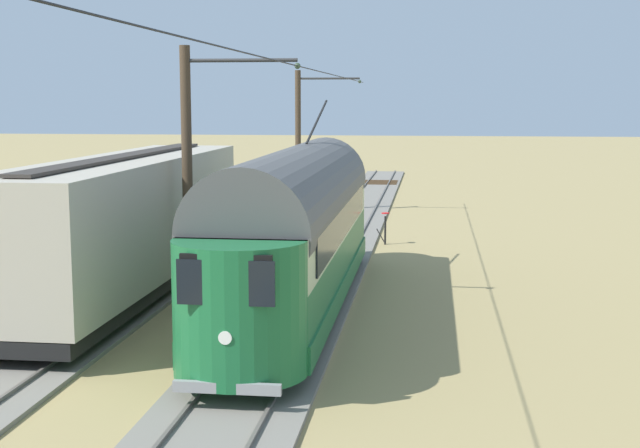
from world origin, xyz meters
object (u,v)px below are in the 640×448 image
object	(u,v)px
boxcar_adjacent	(126,222)
track_end_bumper	(257,206)
vintage_streetcar	(296,227)
spare_tie_stack	(155,227)
catenary_pole_mid_near	(191,171)
switch_stand	(385,227)
catenary_pole_foreground	(300,139)

from	to	relation	value
boxcar_adjacent	track_end_bumper	bearing A→B (deg)	-90.01
vintage_streetcar	spare_tie_stack	distance (m)	15.09
catenary_pole_mid_near	switch_stand	size ratio (longest dim) A/B	5.63
vintage_streetcar	catenary_pole_foreground	distance (m)	20.20
vintage_streetcar	boxcar_adjacent	size ratio (longest dim) A/B	1.11
vintage_streetcar	switch_stand	distance (m)	11.28
catenary_pole_mid_near	spare_tie_stack	size ratio (longest dim) A/B	2.90
vintage_streetcar	catenary_pole_foreground	bearing A→B (deg)	-81.73
spare_tie_stack	track_end_bumper	xyz separation A→B (m)	(-3.01, -6.58, 0.13)
catenary_pole_mid_near	switch_stand	distance (m)	11.95
catenary_pole_mid_near	switch_stand	xyz separation A→B (m)	(-4.64, -10.61, -2.96)
catenary_pole_foreground	track_end_bumper	distance (m)	3.90
boxcar_adjacent	catenary_pole_mid_near	size ratio (longest dim) A/B	2.04
catenary_pole_mid_near	vintage_streetcar	bearing A→B (deg)	171.62
catenary_pole_mid_near	spare_tie_stack	world-z (taller)	catenary_pole_mid_near
catenary_pole_foreground	switch_stand	xyz separation A→B (m)	(-4.64, 8.90, -2.96)
boxcar_adjacent	switch_stand	xyz separation A→B (m)	(-6.68, -10.09, -1.46)
boxcar_adjacent	catenary_pole_foreground	world-z (taller)	catenary_pole_foreground
vintage_streetcar	track_end_bumper	world-z (taller)	vintage_streetcar
switch_stand	spare_tie_stack	xyz separation A→B (m)	(9.68, -1.65, -0.43)
vintage_streetcar	catenary_pole_mid_near	bearing A→B (deg)	-8.38
boxcar_adjacent	catenary_pole_mid_near	xyz separation A→B (m)	(-2.04, 0.51, 1.49)
spare_tie_stack	catenary_pole_mid_near	bearing A→B (deg)	112.36
boxcar_adjacent	spare_tie_stack	bearing A→B (deg)	-75.65
catenary_pole_mid_near	catenary_pole_foreground	bearing A→B (deg)	-90.00
boxcar_adjacent	catenary_pole_mid_near	world-z (taller)	catenary_pole_mid_near
track_end_bumper	catenary_pole_foreground	bearing A→B (deg)	-161.65
vintage_streetcar	catenary_pole_mid_near	size ratio (longest dim) A/B	2.27
catenary_pole_mid_near	boxcar_adjacent	bearing A→B (deg)	-14.13
switch_stand	spare_tie_stack	size ratio (longest dim) A/B	0.51
vintage_streetcar	track_end_bumper	distance (m)	19.97
vintage_streetcar	switch_stand	world-z (taller)	vintage_streetcar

